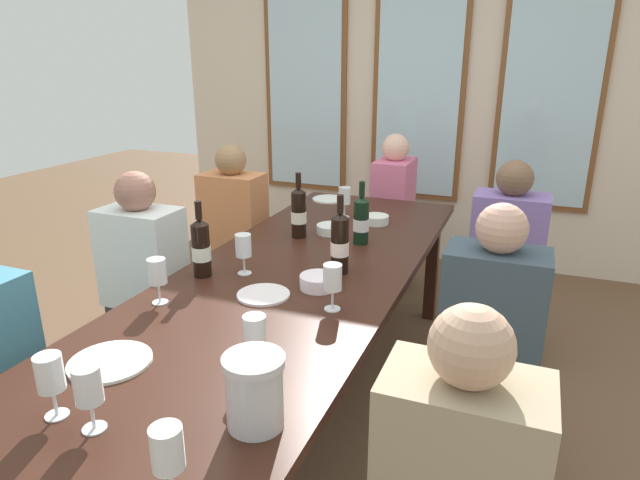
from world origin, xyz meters
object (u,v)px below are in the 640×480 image
(wine_bottle_3, at_px, (201,248))
(wine_glass_6, at_px, (333,279))
(tasting_bowl_1, at_px, (318,282))
(wine_bottle_2, at_px, (299,212))
(wine_glass_3, at_px, (88,388))
(wine_glass_4, at_px, (167,450))
(wine_glass_7, at_px, (157,272))
(white_plate_2, at_px, (110,362))
(wine_glass_5, at_px, (345,196))
(wine_bottle_1, at_px, (361,220))
(seated_person_5, at_px, (489,347))
(wine_glass_0, at_px, (255,334))
(white_plate_0, at_px, (329,199))
(seated_person_0, at_px, (235,237))
(white_plate_1, at_px, (263,295))
(seated_person_1, at_px, (505,267))
(seated_person_4, at_px, (146,288))
(tasting_bowl_0, at_px, (331,229))
(dining_table, at_px, (296,284))
(wine_bottle_0, at_px, (340,243))
(seated_person_6, at_px, (393,216))
(wine_glass_1, at_px, (243,246))
(wine_glass_2, at_px, (50,375))
(metal_pitcher, at_px, (255,391))
(tasting_bowl_2, at_px, (376,219))

(wine_bottle_3, bearing_deg, wine_glass_6, -9.49)
(tasting_bowl_1, bearing_deg, wine_bottle_2, 120.31)
(wine_glass_3, distance_m, wine_glass_4, 0.33)
(wine_glass_4, height_order, wine_glass_7, same)
(white_plate_2, height_order, wine_glass_4, wine_glass_4)
(tasting_bowl_1, bearing_deg, wine_glass_5, 103.29)
(wine_bottle_1, xyz_separation_m, wine_glass_7, (-0.49, -0.93, 0.00))
(wine_glass_3, height_order, seated_person_5, seated_person_5)
(wine_glass_0, bearing_deg, seated_person_5, 52.17)
(wine_glass_3, xyz_separation_m, wine_glass_5, (-0.04, 1.99, 0.00))
(white_plate_0, xyz_separation_m, seated_person_0, (-0.52, -0.32, -0.22))
(white_plate_1, bearing_deg, seated_person_1, 56.27)
(wine_glass_6, relative_size, seated_person_4, 0.16)
(wine_glass_5, bearing_deg, wine_glass_6, -72.96)
(wine_bottle_1, height_order, seated_person_5, seated_person_5)
(tasting_bowl_0, xyz_separation_m, wine_glass_7, (-0.30, -1.02, 0.10))
(dining_table, xyz_separation_m, white_plate_1, (-0.01, -0.29, 0.07))
(tasting_bowl_0, distance_m, wine_glass_5, 0.33)
(wine_bottle_0, height_order, seated_person_6, seated_person_6)
(wine_bottle_2, xyz_separation_m, seated_person_4, (-0.64, -0.43, -0.34))
(wine_glass_1, xyz_separation_m, seated_person_0, (-0.63, 0.98, -0.34))
(white_plate_1, bearing_deg, wine_glass_3, -91.78)
(white_plate_0, bearing_deg, wine_glass_0, -75.52)
(tasting_bowl_0, height_order, seated_person_1, seated_person_1)
(wine_bottle_0, height_order, wine_glass_2, wine_bottle_0)
(wine_glass_0, bearing_deg, wine_glass_2, -134.46)
(wine_glass_2, relative_size, wine_glass_3, 1.00)
(wine_bottle_2, relative_size, tasting_bowl_1, 2.24)
(wine_glass_0, height_order, seated_person_1, seated_person_1)
(wine_bottle_1, relative_size, wine_glass_7, 1.79)
(seated_person_0, relative_size, seated_person_4, 1.00)
(dining_table, height_order, wine_glass_4, wine_glass_4)
(wine_glass_2, bearing_deg, seated_person_1, 64.87)
(tasting_bowl_1, bearing_deg, white_plate_2, -116.57)
(white_plate_2, distance_m, wine_glass_6, 0.78)
(seated_person_4, bearing_deg, seated_person_1, 30.18)
(white_plate_1, height_order, wine_bottle_2, wine_bottle_2)
(metal_pitcher, xyz_separation_m, tasting_bowl_2, (-0.20, 1.77, -0.07))
(wine_bottle_1, xyz_separation_m, wine_glass_4, (0.13, -1.70, 0.00))
(wine_bottle_1, height_order, wine_bottle_3, wine_bottle_3)
(wine_bottle_3, relative_size, wine_glass_7, 1.85)
(wine_bottle_0, bearing_deg, tasting_bowl_2, 93.98)
(wine_bottle_0, xyz_separation_m, seated_person_6, (-0.18, 1.65, -0.35))
(wine_bottle_1, height_order, wine_glass_7, wine_bottle_1)
(seated_person_0, bearing_deg, wine_glass_7, -70.64)
(white_plate_1, height_order, seated_person_6, seated_person_6)
(wine_glass_7, bearing_deg, wine_bottle_0, 45.65)
(metal_pitcher, distance_m, wine_glass_4, 0.28)
(wine_glass_2, bearing_deg, tasting_bowl_2, 81.40)
(wine_bottle_3, distance_m, seated_person_1, 1.66)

